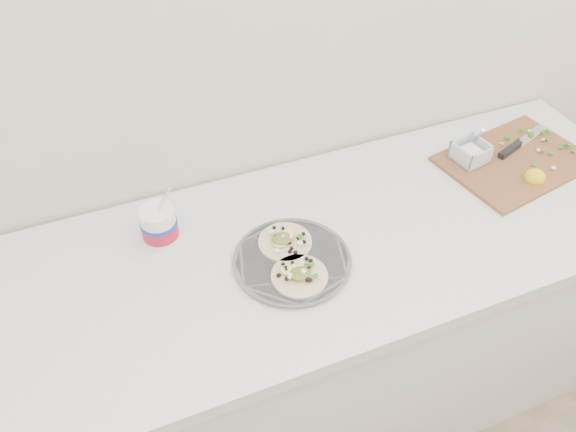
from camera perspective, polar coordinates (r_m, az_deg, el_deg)
name	(u,v)px	position (r m, az deg, el deg)	size (l,w,h in m)	color
counter	(237,363)	(1.74, -5.20, -14.69)	(2.44, 0.66, 0.90)	silver
taco_plate	(292,258)	(1.36, 0.42, -4.32)	(0.29, 0.29, 0.04)	#56575D
tub	(160,223)	(1.41, -12.89, -0.70)	(0.09, 0.09, 0.21)	white
cutboard	(512,157)	(1.79, 21.82, 5.60)	(0.46, 0.36, 0.07)	brown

